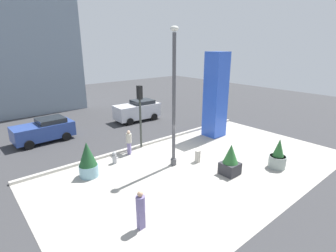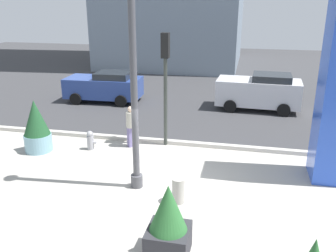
{
  "view_description": "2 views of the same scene",
  "coord_description": "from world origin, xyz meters",
  "px_view_note": "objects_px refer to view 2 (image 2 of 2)",
  "views": [
    {
      "loc": [
        -10.3,
        -11.05,
        6.86
      ],
      "look_at": [
        -0.21,
        0.95,
        1.91
      ],
      "focal_mm": 27.68,
      "sensor_mm": 36.0,
      "label": 1
    },
    {
      "loc": [
        2.07,
        -10.02,
        5.43
      ],
      "look_at": [
        -0.24,
        0.37,
        1.73
      ],
      "focal_mm": 39.03,
      "sensor_mm": 36.0,
      "label": 2
    }
  ],
  "objects_px": {
    "potted_plant_near_left": "(168,223)",
    "pedestrian_on_sidewalk": "(131,125)",
    "potted_plant_curbside": "(36,127)",
    "fire_hydrant": "(90,140)",
    "car_curb_east": "(105,86)",
    "car_intersection": "(259,91)",
    "concrete_bollard": "(178,191)",
    "traffic_light_corner": "(165,71)",
    "lamp_post": "(133,63)"
  },
  "relations": [
    {
      "from": "traffic_light_corner",
      "to": "car_intersection",
      "type": "height_order",
      "value": "traffic_light_corner"
    },
    {
      "from": "lamp_post",
      "to": "pedestrian_on_sidewalk",
      "type": "bearing_deg",
      "value": 110.74
    },
    {
      "from": "fire_hydrant",
      "to": "car_intersection",
      "type": "bearing_deg",
      "value": 47.8
    },
    {
      "from": "lamp_post",
      "to": "concrete_bollard",
      "type": "bearing_deg",
      "value": -23.82
    },
    {
      "from": "fire_hydrant",
      "to": "car_curb_east",
      "type": "distance_m",
      "value": 7.02
    },
    {
      "from": "potted_plant_near_left",
      "to": "fire_hydrant",
      "type": "height_order",
      "value": "potted_plant_near_left"
    },
    {
      "from": "fire_hydrant",
      "to": "concrete_bollard",
      "type": "relative_size",
      "value": 1.0
    },
    {
      "from": "traffic_light_corner",
      "to": "car_intersection",
      "type": "distance_m",
      "value": 7.13
    },
    {
      "from": "potted_plant_near_left",
      "to": "pedestrian_on_sidewalk",
      "type": "bearing_deg",
      "value": 115.11
    },
    {
      "from": "potted_plant_curbside",
      "to": "fire_hydrant",
      "type": "relative_size",
      "value": 2.64
    },
    {
      "from": "lamp_post",
      "to": "concrete_bollard",
      "type": "relative_size",
      "value": 10.37
    },
    {
      "from": "traffic_light_corner",
      "to": "pedestrian_on_sidewalk",
      "type": "xyz_separation_m",
      "value": [
        -1.25,
        -0.47,
        -2.03
      ]
    },
    {
      "from": "lamp_post",
      "to": "fire_hydrant",
      "type": "xyz_separation_m",
      "value": [
        -2.58,
        2.43,
        -3.43
      ]
    },
    {
      "from": "potted_plant_curbside",
      "to": "fire_hydrant",
      "type": "bearing_deg",
      "value": 16.28
    },
    {
      "from": "potted_plant_curbside",
      "to": "concrete_bollard",
      "type": "height_order",
      "value": "potted_plant_curbside"
    },
    {
      "from": "potted_plant_curbside",
      "to": "car_curb_east",
      "type": "relative_size",
      "value": 0.47
    },
    {
      "from": "car_intersection",
      "to": "car_curb_east",
      "type": "distance_m",
      "value": 8.35
    },
    {
      "from": "potted_plant_near_left",
      "to": "car_intersection",
      "type": "xyz_separation_m",
      "value": [
        2.08,
        12.22,
        0.14
      ]
    },
    {
      "from": "car_curb_east",
      "to": "pedestrian_on_sidewalk",
      "type": "distance_m",
      "value": 7.0
    },
    {
      "from": "car_curb_east",
      "to": "potted_plant_curbside",
      "type": "bearing_deg",
      "value": -88.32
    },
    {
      "from": "fire_hydrant",
      "to": "potted_plant_near_left",
      "type": "bearing_deg",
      "value": -51.57
    },
    {
      "from": "potted_plant_near_left",
      "to": "traffic_light_corner",
      "type": "height_order",
      "value": "traffic_light_corner"
    },
    {
      "from": "car_intersection",
      "to": "potted_plant_curbside",
      "type": "bearing_deg",
      "value": -137.46
    },
    {
      "from": "potted_plant_curbside",
      "to": "traffic_light_corner",
      "type": "bearing_deg",
      "value": 19.84
    },
    {
      "from": "concrete_bollard",
      "to": "car_intersection",
      "type": "relative_size",
      "value": 0.18
    },
    {
      "from": "potted_plant_curbside",
      "to": "car_intersection",
      "type": "relative_size",
      "value": 0.46
    },
    {
      "from": "car_intersection",
      "to": "lamp_post",
      "type": "bearing_deg",
      "value": -111.55
    },
    {
      "from": "potted_plant_curbside",
      "to": "fire_hydrant",
      "type": "height_order",
      "value": "potted_plant_curbside"
    },
    {
      "from": "traffic_light_corner",
      "to": "pedestrian_on_sidewalk",
      "type": "height_order",
      "value": "traffic_light_corner"
    },
    {
      "from": "lamp_post",
      "to": "potted_plant_near_left",
      "type": "distance_m",
      "value": 4.43
    },
    {
      "from": "concrete_bollard",
      "to": "traffic_light_corner",
      "type": "relative_size",
      "value": 0.17
    },
    {
      "from": "car_intersection",
      "to": "fire_hydrant",
      "type": "bearing_deg",
      "value": -132.2
    },
    {
      "from": "car_intersection",
      "to": "pedestrian_on_sidewalk",
      "type": "relative_size",
      "value": 2.62
    },
    {
      "from": "lamp_post",
      "to": "pedestrian_on_sidewalk",
      "type": "distance_m",
      "value": 4.37
    },
    {
      "from": "fire_hydrant",
      "to": "potted_plant_curbside",
      "type": "bearing_deg",
      "value": -163.72
    },
    {
      "from": "concrete_bollard",
      "to": "lamp_post",
      "type": "bearing_deg",
      "value": 156.18
    },
    {
      "from": "car_curb_east",
      "to": "potted_plant_near_left",
      "type": "bearing_deg",
      "value": -62.37
    },
    {
      "from": "car_intersection",
      "to": "car_curb_east",
      "type": "xyz_separation_m",
      "value": [
        -8.35,
        -0.23,
        -0.1
      ]
    },
    {
      "from": "potted_plant_curbside",
      "to": "potted_plant_near_left",
      "type": "distance_m",
      "value": 7.7
    },
    {
      "from": "fire_hydrant",
      "to": "pedestrian_on_sidewalk",
      "type": "distance_m",
      "value": 1.64
    },
    {
      "from": "potted_plant_near_left",
      "to": "car_curb_east",
      "type": "xyz_separation_m",
      "value": [
        -6.27,
        11.98,
        0.04
      ]
    },
    {
      "from": "lamp_post",
      "to": "fire_hydrant",
      "type": "relative_size",
      "value": 10.37
    },
    {
      "from": "potted_plant_near_left",
      "to": "car_intersection",
      "type": "relative_size",
      "value": 0.41
    },
    {
      "from": "lamp_post",
      "to": "traffic_light_corner",
      "type": "bearing_deg",
      "value": 88.48
    },
    {
      "from": "concrete_bollard",
      "to": "car_intersection",
      "type": "bearing_deg",
      "value": 77.08
    },
    {
      "from": "fire_hydrant",
      "to": "concrete_bollard",
      "type": "bearing_deg",
      "value": -37.41
    },
    {
      "from": "concrete_bollard",
      "to": "car_curb_east",
      "type": "distance_m",
      "value": 11.49
    },
    {
      "from": "lamp_post",
      "to": "traffic_light_corner",
      "type": "xyz_separation_m",
      "value": [
        0.09,
        3.52,
        -0.87
      ]
    },
    {
      "from": "lamp_post",
      "to": "potted_plant_curbside",
      "type": "distance_m",
      "value": 5.6
    },
    {
      "from": "fire_hydrant",
      "to": "car_intersection",
      "type": "relative_size",
      "value": 0.18
    }
  ]
}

